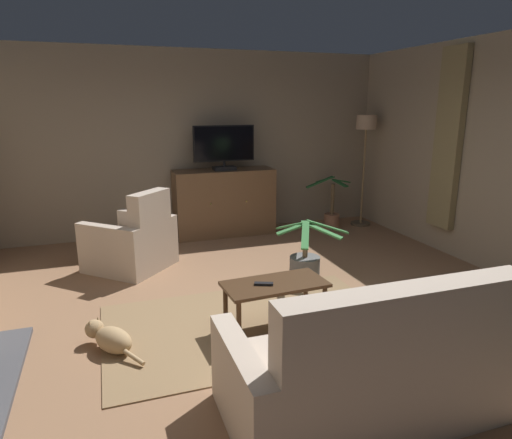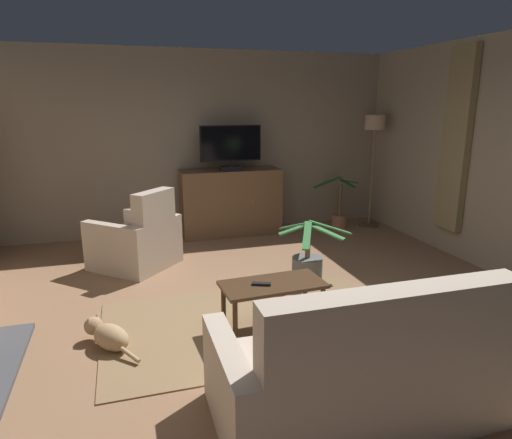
{
  "view_description": "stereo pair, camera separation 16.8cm",
  "coord_description": "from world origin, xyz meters",
  "px_view_note": "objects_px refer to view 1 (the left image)",
  "views": [
    {
      "loc": [
        -1.4,
        -3.75,
        2.04
      ],
      "look_at": [
        0.0,
        0.34,
        0.92
      ],
      "focal_mm": 31.56,
      "sensor_mm": 36.0,
      "label": 1
    },
    {
      "loc": [
        -1.24,
        -3.8,
        2.04
      ],
      "look_at": [
        0.0,
        0.34,
        0.92
      ],
      "focal_mm": 31.56,
      "sensor_mm": 36.0,
      "label": 2
    }
  ],
  "objects_px": {
    "coffee_table": "(275,289)",
    "armchair_angled_to_table": "(132,243)",
    "television": "(224,147)",
    "potted_plant_small_fern_corner": "(305,264)",
    "potted_plant_tall_palm_by_window": "(331,214)",
    "tv_cabinet": "(224,204)",
    "floor_lamp": "(365,140)",
    "sofa_floral": "(374,370)",
    "tv_remote": "(264,284)",
    "cat": "(110,338)"
  },
  "relations": [
    {
      "from": "television",
      "to": "potted_plant_small_fern_corner",
      "type": "distance_m",
      "value": 2.49
    },
    {
      "from": "cat",
      "to": "television",
      "type": "bearing_deg",
      "value": 58.97
    },
    {
      "from": "tv_cabinet",
      "to": "armchair_angled_to_table",
      "type": "relative_size",
      "value": 1.26
    },
    {
      "from": "tv_cabinet",
      "to": "potted_plant_tall_palm_by_window",
      "type": "distance_m",
      "value": 1.84
    },
    {
      "from": "sofa_floral",
      "to": "armchair_angled_to_table",
      "type": "distance_m",
      "value": 3.65
    },
    {
      "from": "cat",
      "to": "floor_lamp",
      "type": "distance_m",
      "value": 5.29
    },
    {
      "from": "potted_plant_small_fern_corner",
      "to": "floor_lamp",
      "type": "height_order",
      "value": "floor_lamp"
    },
    {
      "from": "tv_cabinet",
      "to": "potted_plant_small_fern_corner",
      "type": "bearing_deg",
      "value": -79.69
    },
    {
      "from": "tv_remote",
      "to": "floor_lamp",
      "type": "xyz_separation_m",
      "value": [
        2.87,
        3.0,
        0.98
      ]
    },
    {
      "from": "television",
      "to": "potted_plant_tall_palm_by_window",
      "type": "height_order",
      "value": "television"
    },
    {
      "from": "television",
      "to": "coffee_table",
      "type": "relative_size",
      "value": 0.98
    },
    {
      "from": "cat",
      "to": "floor_lamp",
      "type": "height_order",
      "value": "floor_lamp"
    },
    {
      "from": "television",
      "to": "tv_remote",
      "type": "relative_size",
      "value": 5.58
    },
    {
      "from": "tv_cabinet",
      "to": "potted_plant_tall_palm_by_window",
      "type": "bearing_deg",
      "value": -6.29
    },
    {
      "from": "coffee_table",
      "to": "potted_plant_small_fern_corner",
      "type": "distance_m",
      "value": 1.29
    },
    {
      "from": "potted_plant_tall_palm_by_window",
      "to": "cat",
      "type": "bearing_deg",
      "value": -141.47
    },
    {
      "from": "floor_lamp",
      "to": "tv_remote",
      "type": "bearing_deg",
      "value": -133.75
    },
    {
      "from": "tv_remote",
      "to": "armchair_angled_to_table",
      "type": "xyz_separation_m",
      "value": [
        -1.01,
        2.1,
        -0.14
      ]
    },
    {
      "from": "coffee_table",
      "to": "tv_remote",
      "type": "height_order",
      "value": "tv_remote"
    },
    {
      "from": "tv_cabinet",
      "to": "sofa_floral",
      "type": "xyz_separation_m",
      "value": [
        -0.19,
        -4.53,
        -0.17
      ]
    },
    {
      "from": "sofa_floral",
      "to": "coffee_table",
      "type": "bearing_deg",
      "value": 98.27
    },
    {
      "from": "tv_cabinet",
      "to": "armchair_angled_to_table",
      "type": "xyz_separation_m",
      "value": [
        -1.5,
        -1.12,
        -0.17
      ]
    },
    {
      "from": "sofa_floral",
      "to": "potted_plant_tall_palm_by_window",
      "type": "distance_m",
      "value": 4.77
    },
    {
      "from": "tv_remote",
      "to": "sofa_floral",
      "type": "distance_m",
      "value": 1.35
    },
    {
      "from": "coffee_table",
      "to": "sofa_floral",
      "type": "bearing_deg",
      "value": -81.73
    },
    {
      "from": "coffee_table",
      "to": "armchair_angled_to_table",
      "type": "bearing_deg",
      "value": 118.38
    },
    {
      "from": "potted_plant_small_fern_corner",
      "to": "potted_plant_tall_palm_by_window",
      "type": "distance_m",
      "value": 2.45
    },
    {
      "from": "television",
      "to": "sofa_floral",
      "type": "distance_m",
      "value": 4.6
    },
    {
      "from": "armchair_angled_to_table",
      "to": "potted_plant_small_fern_corner",
      "type": "xyz_separation_m",
      "value": [
        1.9,
        -1.07,
        -0.12
      ]
    },
    {
      "from": "coffee_table",
      "to": "television",
      "type": "bearing_deg",
      "value": 83.16
    },
    {
      "from": "armchair_angled_to_table",
      "to": "floor_lamp",
      "type": "xyz_separation_m",
      "value": [
        3.88,
        0.9,
        1.13
      ]
    },
    {
      "from": "tv_remote",
      "to": "floor_lamp",
      "type": "relative_size",
      "value": 0.09
    },
    {
      "from": "tv_cabinet",
      "to": "floor_lamp",
      "type": "bearing_deg",
      "value": -5.28
    },
    {
      "from": "television",
      "to": "potted_plant_small_fern_corner",
      "type": "height_order",
      "value": "television"
    },
    {
      "from": "coffee_table",
      "to": "potted_plant_tall_palm_by_window",
      "type": "distance_m",
      "value": 3.72
    },
    {
      "from": "television",
      "to": "potted_plant_tall_palm_by_window",
      "type": "bearing_deg",
      "value": -4.63
    },
    {
      "from": "tv_cabinet",
      "to": "sofa_floral",
      "type": "height_order",
      "value": "tv_cabinet"
    },
    {
      "from": "armchair_angled_to_table",
      "to": "potted_plant_tall_palm_by_window",
      "type": "height_order",
      "value": "armchair_angled_to_table"
    },
    {
      "from": "potted_plant_small_fern_corner",
      "to": "cat",
      "type": "distance_m",
      "value": 2.42
    },
    {
      "from": "potted_plant_tall_palm_by_window",
      "to": "tv_cabinet",
      "type": "bearing_deg",
      "value": 173.71
    },
    {
      "from": "coffee_table",
      "to": "armchair_angled_to_table",
      "type": "relative_size",
      "value": 0.78
    },
    {
      "from": "potted_plant_small_fern_corner",
      "to": "cat",
      "type": "bearing_deg",
      "value": -157.73
    },
    {
      "from": "potted_plant_small_fern_corner",
      "to": "potted_plant_tall_palm_by_window",
      "type": "bearing_deg",
      "value": 54.62
    },
    {
      "from": "sofa_floral",
      "to": "potted_plant_small_fern_corner",
      "type": "xyz_separation_m",
      "value": [
        0.58,
        2.33,
        -0.13
      ]
    },
    {
      "from": "tv_cabinet",
      "to": "armchair_angled_to_table",
      "type": "height_order",
      "value": "tv_cabinet"
    },
    {
      "from": "tv_remote",
      "to": "potted_plant_small_fern_corner",
      "type": "bearing_deg",
      "value": -109.14
    },
    {
      "from": "television",
      "to": "tv_cabinet",
      "type": "bearing_deg",
      "value": 90.0
    },
    {
      "from": "armchair_angled_to_table",
      "to": "potted_plant_tall_palm_by_window",
      "type": "xyz_separation_m",
      "value": [
        3.32,
        0.92,
        -0.09
      ]
    },
    {
      "from": "tv_cabinet",
      "to": "floor_lamp",
      "type": "height_order",
      "value": "floor_lamp"
    },
    {
      "from": "television",
      "to": "tv_remote",
      "type": "xyz_separation_m",
      "value": [
        -0.49,
        -3.17,
        -0.93
      ]
    }
  ]
}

